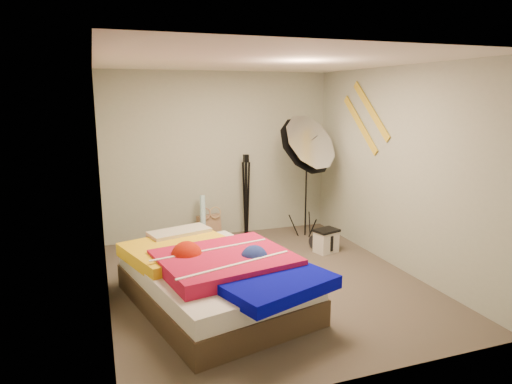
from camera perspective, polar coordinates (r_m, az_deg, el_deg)
name	(u,v)px	position (r m, az deg, el deg)	size (l,w,h in m)	color
floor	(265,281)	(5.48, 1.12, -11.09)	(4.00, 4.00, 0.00)	brown
ceiling	(266,62)	(5.05, 1.24, 15.99)	(4.00, 4.00, 0.00)	silver
wall_back	(219,155)	(7.00, -4.60, 4.60)	(3.50, 3.50, 0.00)	#9BA291
wall_front	(363,223)	(3.37, 13.27, -3.82)	(3.50, 3.50, 0.00)	#9BA291
wall_left	(101,187)	(4.80, -18.78, 0.57)	(4.00, 4.00, 0.00)	#9BA291
wall_right	(397,169)	(5.96, 17.17, 2.79)	(4.00, 4.00, 0.00)	#9BA291
tote_bag	(209,226)	(7.04, -5.87, -4.31)	(0.36, 0.11, 0.36)	#A47F5F
wrapping_roll	(203,218)	(6.87, -6.65, -3.29)	(0.08, 0.08, 0.69)	#66C0D4
camera_case	(326,242)	(6.46, 8.76, -6.15)	(0.30, 0.22, 0.30)	beige
duffel_bag	(322,240)	(6.67, 8.26, -5.97)	(0.21, 0.21, 0.34)	black
wall_stripe_upper	(371,110)	(6.37, 14.18, 9.86)	(0.02, 1.10, 0.10)	gold
wall_stripe_lower	(360,124)	(6.59, 12.88, 8.24)	(0.02, 1.10, 0.10)	gold
bed	(215,278)	(4.82, -5.19, -10.62)	(1.91, 2.38, 0.60)	#463525
photo_umbrella	(305,147)	(6.74, 6.16, 5.66)	(1.03, 0.94, 1.97)	black
camera_tripod	(246,189)	(7.01, -1.24, 0.32)	(0.08, 0.08, 1.27)	black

